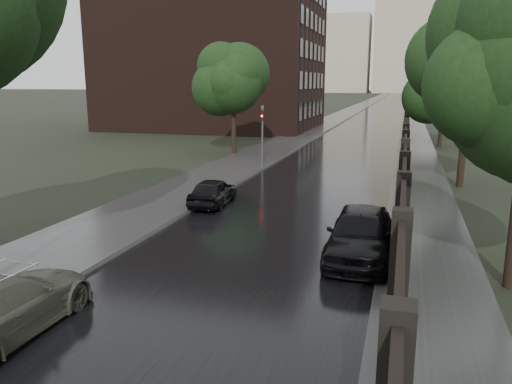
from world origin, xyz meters
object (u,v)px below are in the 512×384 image
object	(u,v)px
tree_right_c	(444,89)
traffic_light	(262,131)
tree_right_b	(468,92)
car_right_near	(360,234)
hatchback_left	(213,192)
tree_left_far	(233,85)

from	to	relation	value
tree_right_c	traffic_light	size ratio (longest dim) A/B	1.75
tree_right_b	car_right_near	world-z (taller)	tree_right_b
tree_right_b	hatchback_left	size ratio (longest dim) A/B	1.92
tree_right_c	car_right_near	size ratio (longest dim) A/B	1.45
car_right_near	hatchback_left	bearing A→B (deg)	142.63
tree_right_b	hatchback_left	bearing A→B (deg)	-145.61
tree_left_far	traffic_light	xyz separation A→B (m)	(3.70, -5.01, -2.84)
traffic_light	hatchback_left	world-z (taller)	traffic_light
car_right_near	tree_right_c	bearing A→B (deg)	82.22
hatchback_left	car_right_near	distance (m)	8.78
tree_left_far	car_right_near	size ratio (longest dim) A/B	1.53
tree_left_far	tree_right_b	distance (m)	17.45
tree_right_c	car_right_near	world-z (taller)	tree_right_c
tree_right_b	traffic_light	distance (m)	12.44
hatchback_left	tree_left_far	bearing A→B (deg)	-77.51
hatchback_left	car_right_near	size ratio (longest dim) A/B	0.75
tree_left_far	tree_right_b	xyz separation A→B (m)	(15.50, -8.00, -0.29)
traffic_light	car_right_near	size ratio (longest dim) A/B	0.83
tree_left_far	traffic_light	size ratio (longest dim) A/B	1.85
tree_left_far	hatchback_left	bearing A→B (deg)	-74.25
tree_right_b	traffic_light	world-z (taller)	tree_right_b
tree_left_far	car_right_near	xyz separation A→B (m)	(11.40, -20.90, -4.42)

